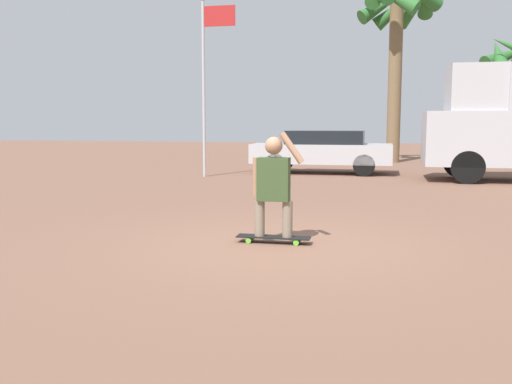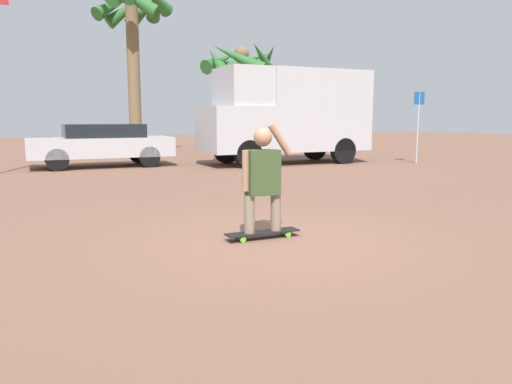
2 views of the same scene
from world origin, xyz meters
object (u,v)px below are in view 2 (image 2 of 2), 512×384
Objects in this scene: person_skateboarder at (263,174)px; street_sign at (418,118)px; skateboard at (263,233)px; palm_tree_near_van at (242,65)px; palm_tree_center_background at (132,16)px; parked_car_silver at (102,144)px; camper_van at (288,113)px.

street_sign is (9.89, 7.81, 0.74)m from person_skateboarder.
skateboard is at bearing 0.00° from person_skateboarder.
street_sign is (2.72, -9.35, -2.54)m from palm_tree_near_van.
palm_tree_center_background is 2.98× the size of street_sign.
parked_car_silver is 10.92m from street_sign.
parked_car_silver is at bearing 166.82° from camper_van.
skateboard is 0.17× the size of camper_van.
camper_van reaches higher than street_sign.
palm_tree_center_background is at bearing 83.79° from person_skateboarder.
street_sign reaches higher than person_skateboarder.
person_skateboarder is at bearing -96.21° from palm_tree_center_background.
parked_car_silver is 8.23m from palm_tree_center_background.
palm_tree_near_van is at bearing 67.31° from skateboard.
camper_van is (5.69, 9.68, 0.91)m from person_skateboarder.
palm_tree_near_van reaches higher than parked_car_silver.
parked_car_silver is 0.61× the size of palm_tree_center_background.
camper_van is 7.98m from palm_tree_near_van.
street_sign is at bearing -24.04° from camper_van.
camper_van reaches higher than skateboard.
palm_tree_center_background reaches higher than palm_tree_near_van.
person_skateboarder is 0.24× the size of camper_van.
palm_tree_center_background is (2.33, 5.91, 5.23)m from parked_car_silver.
parked_car_silver is 0.85× the size of palm_tree_near_van.
camper_van is at bearing -13.18° from parked_car_silver.
palm_tree_near_van is at bearing 78.80° from camper_van.
street_sign is at bearing -17.74° from parked_car_silver.
person_skateboarder is 0.19× the size of palm_tree_center_background.
palm_tree_near_van is at bearing 67.31° from person_skateboarder.
palm_tree_near_van is at bearing 1.31° from palm_tree_center_background.
person_skateboarder is at bearing -120.46° from camper_van.
parked_car_silver is at bearing 162.26° from street_sign.
person_skateboarder reaches higher than parked_car_silver.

